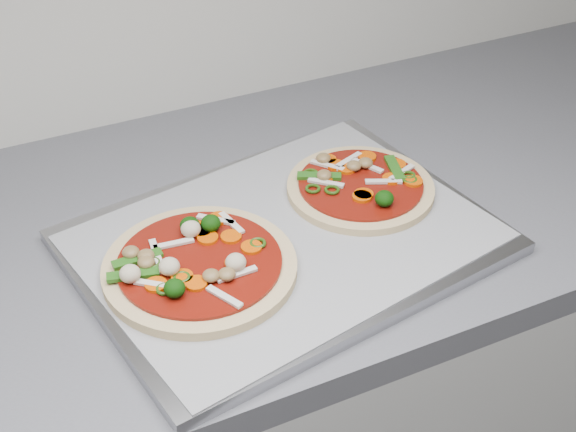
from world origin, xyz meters
name	(u,v)px	position (x,y,z in m)	size (l,w,h in m)	color
countertop	(150,253)	(0.00, 1.30, 0.88)	(3.60, 0.60, 0.04)	slate
baking_tray	(285,242)	(0.15, 1.22, 0.91)	(0.49, 0.36, 0.02)	#99999E
parchment	(285,236)	(0.15, 1.22, 0.92)	(0.47, 0.34, 0.00)	#9D9DA3
pizza_left	(197,265)	(0.03, 1.20, 0.93)	(0.31, 0.31, 0.04)	tan
pizza_right	(360,186)	(0.28, 1.26, 0.93)	(0.24, 0.24, 0.03)	tan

